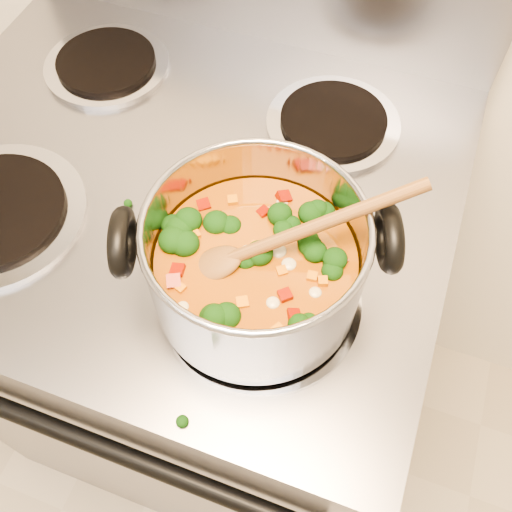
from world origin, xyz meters
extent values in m
cube|color=gray|center=(0.05, 1.16, 0.46)|extent=(0.77, 0.67, 0.92)
cylinder|color=black|center=(0.05, 0.81, 0.80)|extent=(0.65, 0.02, 0.02)
cylinder|color=#A5A5AD|center=(0.23, 1.01, 0.92)|extent=(0.23, 0.23, 0.01)
cylinder|color=black|center=(0.23, 1.01, 0.93)|extent=(0.18, 0.18, 0.01)
cylinder|color=#A5A5AD|center=(-0.13, 1.31, 0.92)|extent=(0.19, 0.19, 0.01)
cylinder|color=black|center=(-0.13, 1.31, 0.93)|extent=(0.15, 0.15, 0.01)
cylinder|color=#A5A5AD|center=(0.23, 1.31, 0.92)|extent=(0.19, 0.19, 0.01)
cylinder|color=black|center=(0.23, 1.31, 0.93)|extent=(0.15, 0.15, 0.01)
cylinder|color=#9F9FA7|center=(0.22, 1.01, 1.00)|extent=(0.23, 0.23, 0.12)
torus|color=#9F9FA7|center=(0.22, 1.01, 1.06)|extent=(0.23, 0.23, 0.01)
cylinder|color=#9D4F0E|center=(0.22, 1.01, 0.97)|extent=(0.22, 0.22, 0.07)
torus|color=black|center=(0.10, 0.96, 1.04)|extent=(0.05, 0.08, 0.08)
torus|color=black|center=(0.35, 1.06, 1.04)|extent=(0.05, 0.08, 0.08)
ellipsoid|color=black|center=(0.23, 1.03, 1.01)|extent=(0.04, 0.04, 0.03)
ellipsoid|color=black|center=(0.17, 1.07, 1.01)|extent=(0.04, 0.04, 0.03)
ellipsoid|color=black|center=(0.23, 0.99, 1.01)|extent=(0.04, 0.04, 0.03)
ellipsoid|color=black|center=(0.15, 1.02, 1.01)|extent=(0.04, 0.04, 0.03)
ellipsoid|color=black|center=(0.18, 1.04, 1.01)|extent=(0.04, 0.04, 0.03)
ellipsoid|color=black|center=(0.18, 1.06, 1.01)|extent=(0.04, 0.04, 0.03)
ellipsoid|color=black|center=(0.27, 0.99, 1.01)|extent=(0.04, 0.04, 0.03)
ellipsoid|color=black|center=(0.24, 0.94, 1.01)|extent=(0.04, 0.04, 0.03)
ellipsoid|color=black|center=(0.17, 1.07, 1.01)|extent=(0.04, 0.04, 0.03)
ellipsoid|color=black|center=(0.26, 1.02, 1.01)|extent=(0.04, 0.04, 0.03)
ellipsoid|color=maroon|center=(0.30, 0.96, 1.01)|extent=(0.01, 0.01, 0.01)
ellipsoid|color=maroon|center=(0.19, 1.02, 1.01)|extent=(0.01, 0.01, 0.01)
ellipsoid|color=maroon|center=(0.24, 0.97, 1.01)|extent=(0.01, 0.01, 0.01)
ellipsoid|color=maroon|center=(0.20, 0.95, 1.01)|extent=(0.01, 0.01, 0.01)
ellipsoid|color=maroon|center=(0.21, 0.96, 1.01)|extent=(0.01, 0.01, 0.01)
ellipsoid|color=maroon|center=(0.26, 1.02, 1.01)|extent=(0.01, 0.01, 0.01)
ellipsoid|color=maroon|center=(0.25, 0.93, 1.01)|extent=(0.01, 0.01, 0.01)
ellipsoid|color=maroon|center=(0.20, 0.99, 1.01)|extent=(0.01, 0.01, 0.01)
ellipsoid|color=maroon|center=(0.25, 0.92, 1.01)|extent=(0.01, 0.01, 0.01)
ellipsoid|color=maroon|center=(0.30, 0.99, 1.01)|extent=(0.01, 0.01, 0.01)
ellipsoid|color=maroon|center=(0.17, 1.00, 1.01)|extent=(0.01, 0.01, 0.01)
ellipsoid|color=#CB6E0B|center=(0.15, 1.03, 1.01)|extent=(0.01, 0.01, 0.01)
ellipsoid|color=#CB6E0B|center=(0.15, 1.03, 1.01)|extent=(0.01, 0.01, 0.01)
ellipsoid|color=#CB6E0B|center=(0.19, 1.04, 1.01)|extent=(0.01, 0.01, 0.01)
ellipsoid|color=#CB6E0B|center=(0.20, 1.01, 1.01)|extent=(0.01, 0.01, 0.01)
ellipsoid|color=#CB6E0B|center=(0.17, 1.03, 1.01)|extent=(0.01, 0.01, 0.01)
ellipsoid|color=#CB6E0B|center=(0.20, 1.08, 1.01)|extent=(0.01, 0.01, 0.01)
ellipsoid|color=#CB6E0B|center=(0.28, 0.95, 1.01)|extent=(0.01, 0.01, 0.01)
ellipsoid|color=#CB6E0B|center=(0.13, 1.02, 1.01)|extent=(0.01, 0.01, 0.01)
ellipsoid|color=#CB6E0B|center=(0.16, 0.96, 1.01)|extent=(0.01, 0.01, 0.01)
ellipsoid|color=#CB6E0B|center=(0.25, 0.94, 1.01)|extent=(0.01, 0.01, 0.01)
ellipsoid|color=#C2B385|center=(0.15, 0.99, 1.01)|extent=(0.02, 0.02, 0.01)
ellipsoid|color=#C2B385|center=(0.30, 1.03, 1.01)|extent=(0.02, 0.02, 0.01)
ellipsoid|color=#C2B385|center=(0.19, 1.08, 1.01)|extent=(0.02, 0.02, 0.01)
ellipsoid|color=#C2B385|center=(0.19, 0.92, 1.01)|extent=(0.02, 0.02, 0.01)
ellipsoid|color=#C2B385|center=(0.15, 1.04, 1.01)|extent=(0.02, 0.02, 0.01)
ellipsoid|color=#C2B385|center=(0.16, 0.94, 1.01)|extent=(0.02, 0.02, 0.01)
ellipsoid|color=#C2B385|center=(0.23, 0.99, 1.01)|extent=(0.02, 0.02, 0.01)
ellipsoid|color=#C2B385|center=(0.19, 0.94, 1.01)|extent=(0.02, 0.02, 0.01)
ellipsoid|color=brown|center=(0.19, 0.99, 1.01)|extent=(0.08, 0.07, 0.04)
cylinder|color=brown|center=(0.28, 1.04, 1.05)|extent=(0.20, 0.12, 0.10)
ellipsoid|color=black|center=(0.27, 1.17, 0.92)|extent=(0.01, 0.01, 0.01)
ellipsoid|color=black|center=(0.08, 1.00, 0.92)|extent=(0.01, 0.01, 0.01)
camera|label=1|loc=(0.33, 0.72, 1.52)|focal=40.00mm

